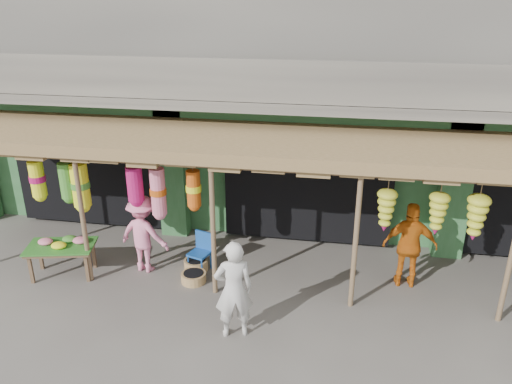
% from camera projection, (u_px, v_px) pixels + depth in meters
% --- Properties ---
extents(ground, '(80.00, 80.00, 0.00)m').
position_uv_depth(ground, '(296.00, 294.00, 9.31)').
color(ground, '#514C47').
rests_on(ground, ground).
extents(building, '(16.40, 6.80, 7.00)m').
position_uv_depth(building, '(319.00, 72.00, 12.49)').
color(building, gray).
rests_on(building, ground).
extents(awning, '(14.00, 2.70, 2.79)m').
position_uv_depth(awning, '(298.00, 148.00, 9.10)').
color(awning, brown).
rests_on(awning, ground).
extents(flower_table, '(1.41, 1.02, 0.77)m').
position_uv_depth(flower_table, '(62.00, 247.00, 9.72)').
color(flower_table, brown).
rests_on(flower_table, ground).
extents(blue_chair, '(0.48, 0.49, 0.80)m').
position_uv_depth(blue_chair, '(201.00, 249.00, 9.99)').
color(blue_chair, '#174999').
rests_on(blue_chair, ground).
extents(basket_mid, '(0.57, 0.57, 0.19)m').
position_uv_depth(basket_mid, '(194.00, 277.00, 9.66)').
color(basket_mid, '#966B43').
rests_on(basket_mid, ground).
extents(basket_right, '(0.55, 0.55, 0.22)m').
position_uv_depth(basket_right, '(196.00, 265.00, 10.08)').
color(basket_right, olive).
rests_on(basket_right, ground).
extents(person_front, '(0.72, 0.59, 1.70)m').
position_uv_depth(person_front, '(234.00, 290.00, 7.91)').
color(person_front, beige).
rests_on(person_front, ground).
extents(person_vendor, '(0.99, 0.41, 1.69)m').
position_uv_depth(person_vendor, '(410.00, 245.00, 9.29)').
color(person_vendor, '#C96112').
rests_on(person_vendor, ground).
extents(person_shopper, '(1.13, 0.78, 1.60)m').
position_uv_depth(person_shopper, '(144.00, 234.00, 9.83)').
color(person_shopper, pink).
rests_on(person_shopper, ground).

